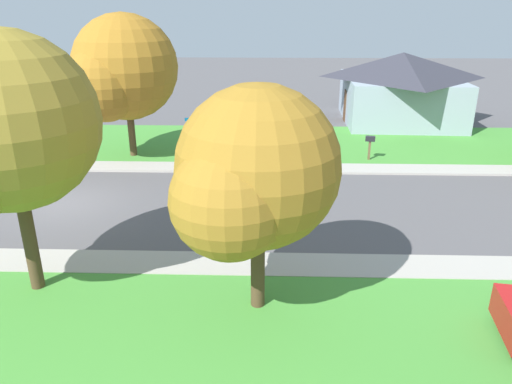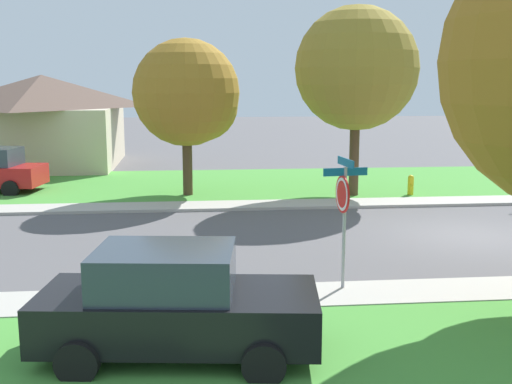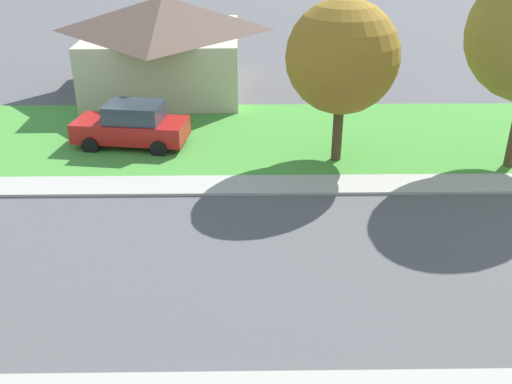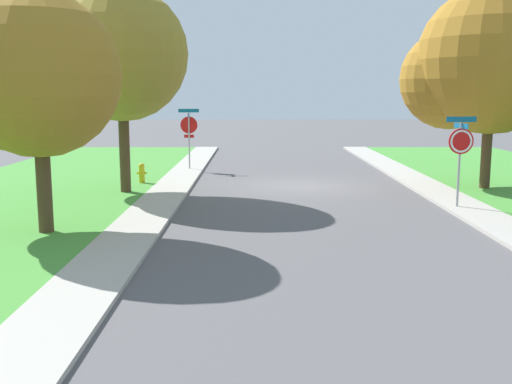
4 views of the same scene
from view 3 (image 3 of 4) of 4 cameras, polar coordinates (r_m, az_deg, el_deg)
The scene contains 5 objects.
sidewalk_east at distance 19.38m, azimuth -3.23°, elevation 0.66°, with size 1.40×56.00×0.10m, color #ADA89E.
lawn_east at distance 23.70m, azimuth -2.83°, elevation 5.59°, with size 8.00×56.00×0.08m, color #479338.
car_red_near_corner at distance 22.89m, azimuth -12.19°, elevation 6.47°, with size 2.49×4.51×1.76m.
tree_across_right at distance 20.61m, azimuth 8.86°, elevation 12.87°, with size 4.21×3.92×5.83m.
house_right_setback at distance 29.94m, azimuth -8.97°, elevation 14.41°, with size 9.11×7.93×4.60m.
Camera 3 is at (-12.74, 11.17, 8.47)m, focal length 40.38 mm.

